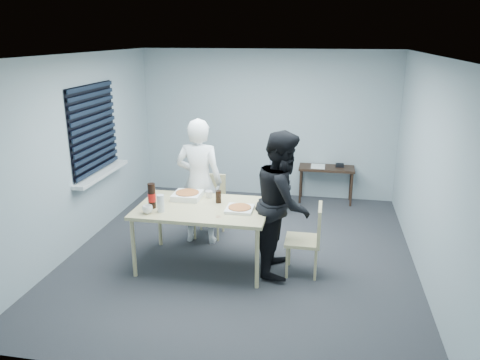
% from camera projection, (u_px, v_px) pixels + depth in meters
% --- Properties ---
extents(room, '(5.00, 5.00, 5.00)m').
position_uv_depth(room, '(96.00, 136.00, 6.68)').
color(room, '#2B2B30').
rests_on(room, ground).
extents(dining_table, '(1.62, 1.03, 0.79)m').
position_uv_depth(dining_table, '(203.00, 211.00, 5.81)').
color(dining_table, '#CBBC8C').
rests_on(dining_table, ground).
extents(chair_far, '(0.42, 0.42, 0.89)m').
position_uv_depth(chair_far, '(210.00, 200.00, 6.83)').
color(chair_far, '#CBBC8C').
rests_on(chair_far, ground).
extents(chair_right, '(0.42, 0.42, 0.89)m').
position_uv_depth(chair_right, '(310.00, 235.00, 5.65)').
color(chair_right, '#CBBC8C').
rests_on(chair_right, ground).
extents(person_white, '(0.65, 0.42, 1.77)m').
position_uv_depth(person_white, '(199.00, 182.00, 6.46)').
color(person_white, white).
rests_on(person_white, ground).
extents(person_black, '(0.47, 0.86, 1.77)m').
position_uv_depth(person_black, '(283.00, 203.00, 5.66)').
color(person_black, black).
rests_on(person_black, ground).
extents(side_table, '(0.95, 0.42, 0.63)m').
position_uv_depth(side_table, '(326.00, 171.00, 8.13)').
color(side_table, '#351E17').
rests_on(side_table, ground).
extents(stool, '(0.36, 0.36, 0.50)m').
position_uv_depth(stool, '(278.00, 189.00, 7.70)').
color(stool, black).
rests_on(stool, ground).
extents(backpack, '(0.29, 0.21, 0.40)m').
position_uv_depth(backpack, '(279.00, 172.00, 7.60)').
color(backpack, slate).
rests_on(backpack, stool).
extents(pizza_box_a, '(0.35, 0.35, 0.09)m').
position_uv_depth(pizza_box_a, '(187.00, 195.00, 6.07)').
color(pizza_box_a, white).
rests_on(pizza_box_a, dining_table).
extents(pizza_box_b, '(0.33, 0.33, 0.05)m').
position_uv_depth(pizza_box_b, '(240.00, 209.00, 5.67)').
color(pizza_box_b, white).
rests_on(pizza_box_b, dining_table).
extents(mug_a, '(0.17, 0.17, 0.10)m').
position_uv_depth(mug_a, '(148.00, 209.00, 5.57)').
color(mug_a, white).
rests_on(mug_a, dining_table).
extents(mug_b, '(0.10, 0.10, 0.09)m').
position_uv_depth(mug_b, '(209.00, 194.00, 6.10)').
color(mug_b, white).
rests_on(mug_b, dining_table).
extents(cola_glass, '(0.09, 0.09, 0.16)m').
position_uv_depth(cola_glass, '(218.00, 197.00, 5.91)').
color(cola_glass, black).
rests_on(cola_glass, dining_table).
extents(soda_bottle, '(0.10, 0.10, 0.31)m').
position_uv_depth(soda_bottle, '(152.00, 196.00, 5.72)').
color(soda_bottle, black).
rests_on(soda_bottle, dining_table).
extents(plastic_cups, '(0.12, 0.12, 0.21)m').
position_uv_depth(plastic_cups, '(161.00, 203.00, 5.61)').
color(plastic_cups, silver).
rests_on(plastic_cups, dining_table).
extents(rubber_band, '(0.06, 0.06, 0.00)m').
position_uv_depth(rubber_band, '(218.00, 217.00, 5.47)').
color(rubber_band, red).
rests_on(rubber_band, dining_table).
extents(papers, '(0.26, 0.34, 0.01)m').
position_uv_depth(papers, '(318.00, 166.00, 8.14)').
color(papers, white).
rests_on(papers, side_table).
extents(black_box, '(0.16, 0.13, 0.06)m').
position_uv_depth(black_box, '(340.00, 165.00, 8.10)').
color(black_box, black).
rests_on(black_box, side_table).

